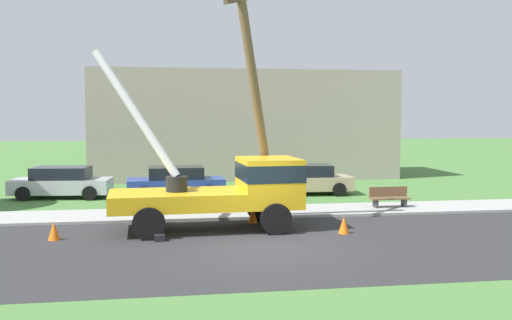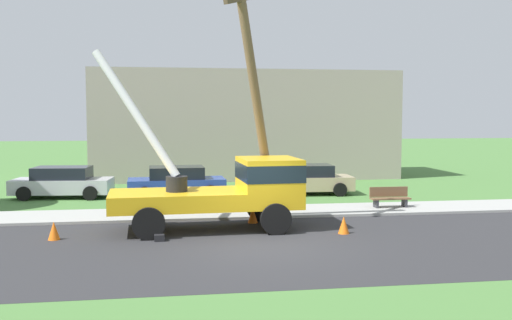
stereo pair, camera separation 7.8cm
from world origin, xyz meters
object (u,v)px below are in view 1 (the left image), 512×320
utility_truck (231,187)px  leaning_utility_pole (255,95)px  traffic_cone_curbside (253,215)px  park_bench (389,198)px  traffic_cone_behind (54,231)px  traffic_cone_ahead (344,225)px  parked_sedan_tan (305,179)px  parked_sedan_blue (176,182)px  parked_sedan_silver (62,182)px

utility_truck → leaning_utility_pole: leaning_utility_pole is taller
leaning_utility_pole → traffic_cone_curbside: bearing=-132.9°
park_bench → traffic_cone_behind: bearing=-162.6°
traffic_cone_ahead → parked_sedan_tan: bearing=83.9°
leaning_utility_pole → park_bench: leaning_utility_pole is taller
traffic_cone_curbside → parked_sedan_blue: 7.27m
traffic_cone_ahead → park_bench: size_ratio=0.35×
parked_sedan_silver → parked_sedan_tan: bearing=-2.9°
traffic_cone_ahead → traffic_cone_curbside: 3.46m
leaning_utility_pole → parked_sedan_blue: leaning_utility_pole is taller
utility_truck → parked_sedan_blue: bearing=102.2°
parked_sedan_silver → traffic_cone_behind: bearing=-81.8°
parked_sedan_silver → parked_sedan_blue: (5.18, -0.68, 0.00)m
parked_sedan_silver → parked_sedan_tan: 11.32m
utility_truck → traffic_cone_curbside: (0.88, 0.90, -1.13)m
traffic_cone_curbside → parked_sedan_blue: parked_sedan_blue is taller
traffic_cone_ahead → parked_sedan_blue: bearing=119.6°
utility_truck → parked_sedan_tan: bearing=60.3°
traffic_cone_ahead → parked_sedan_blue: 10.43m
traffic_cone_ahead → parked_sedan_silver: 14.21m
traffic_cone_ahead → utility_truck: bearing=158.6°
traffic_cone_ahead → park_bench: bearing=52.8°
traffic_cone_behind → traffic_cone_curbside: same height
leaning_utility_pole → park_bench: 7.28m
utility_truck → parked_sedan_tan: 9.01m
traffic_cone_behind → traffic_cone_curbside: (6.38, 1.82, 0.00)m
traffic_cone_behind → parked_sedan_tan: bearing=41.2°
utility_truck → parked_sedan_blue: 7.90m
traffic_cone_behind → parked_sedan_silver: parked_sedan_silver is taller
leaning_utility_pole → parked_sedan_silver: size_ratio=1.92×
traffic_cone_ahead → traffic_cone_curbside: (-2.61, 2.27, 0.00)m
traffic_cone_curbside → parked_sedan_silver: (-7.73, 7.47, 0.43)m
utility_truck → traffic_cone_ahead: size_ratio=12.25×
leaning_utility_pole → traffic_cone_curbside: 4.22m
utility_truck → traffic_cone_behind: (-5.51, -0.92, -1.13)m
traffic_cone_ahead → parked_sedan_silver: bearing=136.7°
park_bench → traffic_cone_ahead: bearing=-127.2°
traffic_cone_behind → parked_sedan_tan: parked_sedan_tan is taller
utility_truck → traffic_cone_curbside: size_ratio=12.25×
traffic_cone_behind → parked_sedan_blue: 9.44m
traffic_cone_behind → parked_sedan_silver: size_ratio=0.12×
park_bench → parked_sedan_blue: bearing=150.5°
utility_truck → parked_sedan_tan: (4.46, 7.80, -0.70)m
traffic_cone_curbside → parked_sedan_silver: bearing=136.0°
utility_truck → parked_sedan_blue: size_ratio=1.54×
parked_sedan_blue → traffic_cone_behind: bearing=-114.0°
parked_sedan_silver → utility_truck: bearing=-50.7°
parked_sedan_tan → park_bench: size_ratio=2.80×
traffic_cone_curbside → park_bench: bearing=19.1°
traffic_cone_ahead → traffic_cone_behind: (-8.99, 0.45, 0.00)m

